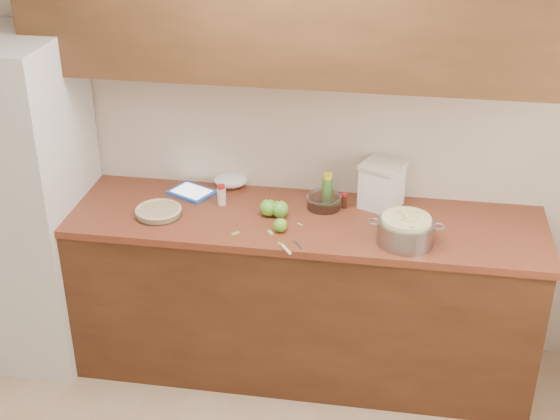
% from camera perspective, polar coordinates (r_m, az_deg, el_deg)
% --- Properties ---
extents(room_shell, '(3.60, 3.60, 3.60)m').
position_cam_1_polar(room_shell, '(2.53, -5.00, -8.40)').
color(room_shell, tan).
rests_on(room_shell, ground).
extents(counter_run, '(2.64, 0.68, 0.92)m').
position_cam_1_polar(counter_run, '(4.20, 0.26, -5.98)').
color(counter_run, '#542D17').
rests_on(counter_run, ground).
extents(upper_cabinets, '(2.60, 0.34, 0.70)m').
position_cam_1_polar(upper_cabinets, '(3.74, 0.70, 14.74)').
color(upper_cabinets, brown).
rests_on(upper_cabinets, room_shell).
extents(fridge, '(0.70, 0.70, 1.80)m').
position_cam_1_polar(fridge, '(4.38, -18.75, 0.56)').
color(fridge, silver).
rests_on(fridge, ground).
extents(pie, '(0.25, 0.25, 0.04)m').
position_cam_1_polar(pie, '(4.01, -8.88, -0.11)').
color(pie, silver).
rests_on(pie, counter_run).
extents(colander, '(0.36, 0.27, 0.14)m').
position_cam_1_polar(colander, '(3.74, 9.17, -1.50)').
color(colander, gray).
rests_on(colander, counter_run).
extents(flour_canister, '(0.26, 0.26, 0.24)m').
position_cam_1_polar(flour_canister, '(4.04, 7.45, 1.85)').
color(flour_canister, white).
rests_on(flour_canister, counter_run).
extents(tablet, '(0.28, 0.25, 0.02)m').
position_cam_1_polar(tablet, '(4.22, -6.48, 1.31)').
color(tablet, blue).
rests_on(tablet, counter_run).
extents(paring_knife, '(0.10, 0.14, 0.01)m').
position_cam_1_polar(paring_knife, '(3.66, 0.62, -2.86)').
color(paring_knife, gray).
rests_on(paring_knife, counter_run).
extents(lemon_bottle, '(0.06, 0.06, 0.16)m').
position_cam_1_polar(lemon_bottle, '(4.09, 3.49, 1.62)').
color(lemon_bottle, '#4C8C38').
rests_on(lemon_bottle, counter_run).
extents(cinnamon_shaker, '(0.05, 0.05, 0.11)m').
position_cam_1_polar(cinnamon_shaker, '(4.07, -4.30, 1.09)').
color(cinnamon_shaker, beige).
rests_on(cinnamon_shaker, counter_run).
extents(vanilla_bottle, '(0.03, 0.03, 0.08)m').
position_cam_1_polar(vanilla_bottle, '(4.04, 4.72, 0.67)').
color(vanilla_bottle, black).
rests_on(vanilla_bottle, counter_run).
extents(mixing_bowl, '(0.19, 0.19, 0.07)m').
position_cam_1_polar(mixing_bowl, '(4.03, 3.23, 0.67)').
color(mixing_bowl, silver).
rests_on(mixing_bowl, counter_run).
extents(paper_towel, '(0.20, 0.17, 0.07)m').
position_cam_1_polar(paper_towel, '(4.26, -3.63, 2.19)').
color(paper_towel, white).
rests_on(paper_towel, counter_run).
extents(apple_left, '(0.09, 0.09, 0.10)m').
position_cam_1_polar(apple_left, '(3.95, -0.85, 0.17)').
color(apple_left, '#5AAC2A').
rests_on(apple_left, counter_run).
extents(apple_center, '(0.09, 0.09, 0.10)m').
position_cam_1_polar(apple_center, '(3.93, -0.01, 0.06)').
color(apple_center, '#5AAC2A').
rests_on(apple_center, counter_run).
extents(apple_front, '(0.07, 0.07, 0.08)m').
position_cam_1_polar(apple_front, '(3.80, 0.01, -1.11)').
color(apple_front, '#5AAC2A').
rests_on(apple_front, counter_run).
extents(peel_a, '(0.03, 0.03, 0.00)m').
position_cam_1_polar(peel_a, '(3.88, 1.46, -1.05)').
color(peel_a, '#82B357').
rests_on(peel_a, counter_run).
extents(peel_b, '(0.04, 0.05, 0.00)m').
position_cam_1_polar(peel_b, '(3.81, -0.71, -1.64)').
color(peel_b, '#82B357').
rests_on(peel_b, counter_run).
extents(peel_c, '(0.04, 0.04, 0.00)m').
position_cam_1_polar(peel_c, '(3.81, -3.28, -1.71)').
color(peel_c, '#82B357').
rests_on(peel_c, counter_run).
extents(peel_d, '(0.03, 0.03, 0.00)m').
position_cam_1_polar(peel_d, '(3.71, 0.04, -2.50)').
color(peel_d, '#82B357').
rests_on(peel_d, counter_run).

